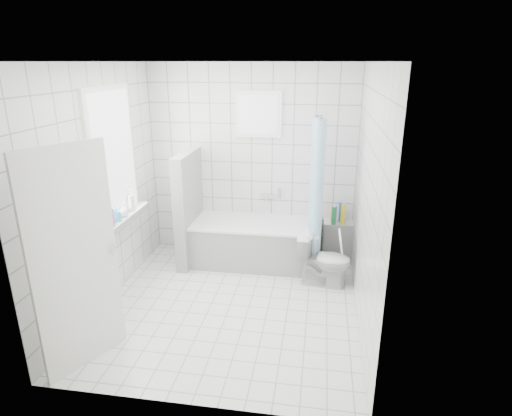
# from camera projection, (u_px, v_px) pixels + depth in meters

# --- Properties ---
(ground) EXTENTS (3.00, 3.00, 0.00)m
(ground) POSITION_uv_depth(u_px,v_px,m) (230.00, 305.00, 4.82)
(ground) COLOR white
(ground) RESTS_ON ground
(ceiling) EXTENTS (3.00, 3.00, 0.00)m
(ceiling) POSITION_uv_depth(u_px,v_px,m) (225.00, 61.00, 3.97)
(ceiling) COLOR white
(ceiling) RESTS_ON ground
(wall_back) EXTENTS (2.80, 0.02, 2.60)m
(wall_back) POSITION_uv_depth(u_px,v_px,m) (252.00, 163.00, 5.80)
(wall_back) COLOR white
(wall_back) RESTS_ON ground
(wall_front) EXTENTS (2.80, 0.02, 2.60)m
(wall_front) POSITION_uv_depth(u_px,v_px,m) (182.00, 257.00, 2.99)
(wall_front) COLOR white
(wall_front) RESTS_ON ground
(wall_left) EXTENTS (0.02, 3.00, 2.60)m
(wall_left) POSITION_uv_depth(u_px,v_px,m) (101.00, 189.00, 4.60)
(wall_left) COLOR white
(wall_left) RESTS_ON ground
(wall_right) EXTENTS (0.02, 3.00, 2.60)m
(wall_right) POSITION_uv_depth(u_px,v_px,m) (367.00, 201.00, 4.19)
(wall_right) COLOR white
(wall_right) RESTS_ON ground
(window_left) EXTENTS (0.01, 0.90, 1.40)m
(window_left) POSITION_uv_depth(u_px,v_px,m) (115.00, 156.00, 4.78)
(window_left) COLOR white
(window_left) RESTS_ON wall_left
(window_back) EXTENTS (0.50, 0.01, 0.50)m
(window_back) POSITION_uv_depth(u_px,v_px,m) (258.00, 114.00, 5.53)
(window_back) COLOR white
(window_back) RESTS_ON wall_back
(window_sill) EXTENTS (0.18, 1.02, 0.08)m
(window_sill) POSITION_uv_depth(u_px,v_px,m) (125.00, 218.00, 5.01)
(window_sill) COLOR white
(window_sill) RESTS_ON wall_left
(door) EXTENTS (0.38, 0.74, 2.00)m
(door) POSITION_uv_depth(u_px,v_px,m) (75.00, 262.00, 3.60)
(door) COLOR silver
(door) RESTS_ON ground
(bathtub) EXTENTS (1.67, 0.77, 0.58)m
(bathtub) POSITION_uv_depth(u_px,v_px,m) (256.00, 242.00, 5.76)
(bathtub) COLOR white
(bathtub) RESTS_ON ground
(partition_wall) EXTENTS (0.15, 0.85, 1.50)m
(partition_wall) POSITION_uv_depth(u_px,v_px,m) (189.00, 208.00, 5.69)
(partition_wall) COLOR white
(partition_wall) RESTS_ON ground
(tiled_ledge) EXTENTS (0.40, 0.24, 0.55)m
(tiled_ledge) POSITION_uv_depth(u_px,v_px,m) (338.00, 241.00, 5.84)
(tiled_ledge) COLOR white
(tiled_ledge) RESTS_ON ground
(toilet) EXTENTS (0.67, 0.43, 0.64)m
(toilet) POSITION_uv_depth(u_px,v_px,m) (324.00, 260.00, 5.17)
(toilet) COLOR silver
(toilet) RESTS_ON ground
(curtain_rod) EXTENTS (0.02, 0.80, 0.02)m
(curtain_rod) POSITION_uv_depth(u_px,v_px,m) (320.00, 115.00, 5.07)
(curtain_rod) COLOR silver
(curtain_rod) RESTS_ON wall_back
(shower_curtain) EXTENTS (0.14, 0.48, 1.78)m
(shower_curtain) POSITION_uv_depth(u_px,v_px,m) (316.00, 191.00, 5.24)
(shower_curtain) COLOR #469DCE
(shower_curtain) RESTS_ON curtain_rod
(tub_faucet) EXTENTS (0.18, 0.06, 0.06)m
(tub_faucet) POSITION_uv_depth(u_px,v_px,m) (267.00, 196.00, 5.88)
(tub_faucet) COLOR silver
(tub_faucet) RESTS_ON wall_back
(sill_bottles) EXTENTS (0.16, 0.66, 0.28)m
(sill_bottles) POSITION_uv_depth(u_px,v_px,m) (120.00, 209.00, 4.85)
(sill_bottles) COLOR white
(sill_bottles) RESTS_ON window_sill
(ledge_bottles) EXTENTS (0.19, 0.17, 0.27)m
(ledge_bottles) POSITION_uv_depth(u_px,v_px,m) (338.00, 214.00, 5.68)
(ledge_bottles) COLOR yellow
(ledge_bottles) RESTS_ON tiled_ledge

